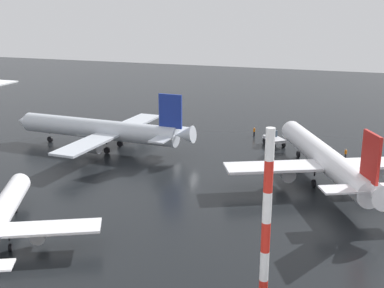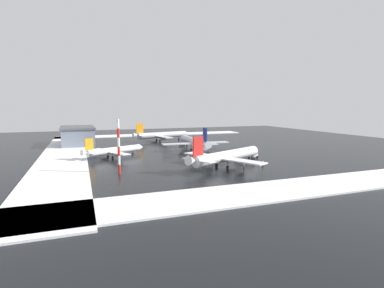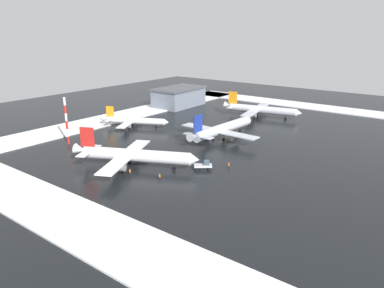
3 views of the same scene
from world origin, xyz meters
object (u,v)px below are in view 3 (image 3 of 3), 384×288
(airplane_foreground_jet, at_px, (222,129))
(pushback_tug, at_px, (204,165))
(airplane_distant_tail, at_px, (260,110))
(cargo_hangar, at_px, (179,97))
(ground_crew_beside_wing, at_px, (130,172))
(ground_crew_by_nose_gear, at_px, (229,165))
(airplane_far_rear, at_px, (134,121))
(airplane_parked_portside, at_px, (133,155))
(ground_crew_mid_apron, at_px, (160,177))
(antenna_mast, at_px, (66,121))

(airplane_foreground_jet, distance_m, pushback_tug, 29.59)
(airplane_distant_tail, xyz_separation_m, cargo_hangar, (2.33, -41.40, 1.22))
(ground_crew_beside_wing, distance_m, ground_crew_by_nose_gear, 25.41)
(airplane_far_rear, relative_size, pushback_tug, 4.80)
(airplane_parked_portside, xyz_separation_m, ground_crew_mid_apron, (2.44, 11.48, -2.40))
(ground_crew_by_nose_gear, bearing_deg, airplane_distant_tail, -121.79)
(airplane_foreground_jet, distance_m, cargo_hangar, 57.27)
(airplane_foreground_jet, distance_m, airplane_far_rear, 34.63)
(airplane_foreground_jet, height_order, pushback_tug, airplane_foreground_jet)
(airplane_far_rear, distance_m, antenna_mast, 28.03)
(airplane_foreground_jet, bearing_deg, airplane_distant_tail, 10.10)
(airplane_foreground_jet, bearing_deg, ground_crew_by_nose_gear, -140.87)
(airplane_foreground_jet, xyz_separation_m, ground_crew_by_nose_gear, (22.49, 16.77, -2.42))
(airplane_far_rear, distance_m, ground_crew_mid_apron, 52.62)
(airplane_parked_portside, distance_m, ground_crew_beside_wing, 6.24)
(ground_crew_beside_wing, height_order, ground_crew_by_nose_gear, same)
(ground_crew_beside_wing, bearing_deg, ground_crew_by_nose_gear, 48.94)
(airplane_foreground_jet, relative_size, airplane_distant_tail, 1.06)
(ground_crew_beside_wing, xyz_separation_m, antenna_mast, (-6.72, -35.07, 6.51))
(airplane_far_rear, bearing_deg, ground_crew_beside_wing, -72.02)
(airplane_far_rear, xyz_separation_m, ground_crew_beside_wing, (34.27, 33.66, -1.54))
(airplane_far_rear, height_order, ground_crew_beside_wing, airplane_far_rear)
(pushback_tug, distance_m, antenna_mast, 48.35)
(airplane_distant_tail, relative_size, antenna_mast, 2.18)
(airplane_parked_portside, relative_size, airplane_distant_tail, 0.99)
(cargo_hangar, bearing_deg, ground_crew_by_nose_gear, 46.54)
(airplane_far_rear, xyz_separation_m, ground_crew_by_nose_gear, (15.37, 50.65, -1.54))
(airplane_parked_portside, height_order, ground_crew_mid_apron, airplane_parked_portside)
(ground_crew_mid_apron, xyz_separation_m, ground_crew_by_nose_gear, (-16.74, 8.98, 0.00))
(ground_crew_beside_wing, xyz_separation_m, ground_crew_mid_apron, (-2.16, 8.00, 0.00))
(ground_crew_by_nose_gear, height_order, cargo_hangar, cargo_hangar)
(airplane_foreground_jet, bearing_deg, ground_crew_mid_apron, -166.35)
(cargo_hangar, bearing_deg, airplane_parked_portside, 29.39)
(ground_crew_beside_wing, relative_size, ground_crew_by_nose_gear, 1.00)
(airplane_parked_portside, bearing_deg, airplane_distant_tail, 65.24)
(pushback_tug, height_order, cargo_hangar, cargo_hangar)
(airplane_parked_portside, bearing_deg, ground_crew_beside_wing, -78.61)
(airplane_parked_portside, relative_size, airplane_far_rear, 1.35)
(pushback_tug, xyz_separation_m, ground_crew_by_nose_gear, (-4.45, 4.73, -0.31))
(antenna_mast, xyz_separation_m, cargo_hangar, (-68.43, -10.96, -3.04))
(pushback_tug, relative_size, ground_crew_beside_wing, 2.89)
(airplane_foreground_jet, distance_m, ground_crew_beside_wing, 41.46)
(airplane_far_rear, bearing_deg, cargo_hangar, 80.33)
(airplane_distant_tail, relative_size, ground_crew_beside_wing, 19.08)
(airplane_far_rear, relative_size, antenna_mast, 1.59)
(airplane_parked_portside, bearing_deg, airplane_foreground_jet, 58.59)
(antenna_mast, bearing_deg, airplane_foreground_jet, 134.49)
(airplane_parked_portside, bearing_deg, cargo_hangar, 95.43)
(airplane_distant_tail, bearing_deg, cargo_hangar, 171.85)
(airplane_foreground_jet, height_order, ground_crew_by_nose_gear, airplane_foreground_jet)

